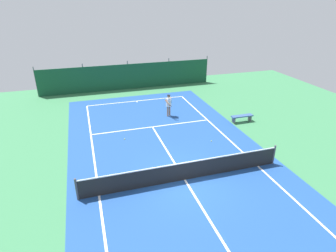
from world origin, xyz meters
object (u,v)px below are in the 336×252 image
at_px(tennis_ball_near_player, 125,139).
at_px(tennis_ball_midcourt, 211,141).
at_px(courtside_bench, 242,117).
at_px(tennis_player, 169,104).
at_px(tennis_net, 185,171).

relative_size(tennis_ball_near_player, tennis_ball_midcourt, 1.00).
xyz_separation_m(tennis_ball_near_player, tennis_ball_midcourt, (5.09, -1.83, 0.00)).
bearing_deg(courtside_bench, tennis_player, 151.11).
bearing_deg(courtside_bench, tennis_ball_near_player, -178.14).
bearing_deg(tennis_player, courtside_bench, 122.68).
xyz_separation_m(tennis_ball_midcourt, courtside_bench, (3.35, 2.11, 0.34)).
height_order(tennis_player, tennis_ball_near_player, tennis_player).
bearing_deg(tennis_player, tennis_ball_near_player, 8.46).
bearing_deg(tennis_player, tennis_ball_midcourt, 77.16).
relative_size(tennis_ball_midcourt, courtside_bench, 0.04).
xyz_separation_m(tennis_ball_near_player, courtside_bench, (8.44, 0.27, 0.34)).
height_order(tennis_net, tennis_ball_midcourt, tennis_net).
bearing_deg(tennis_ball_near_player, tennis_player, 36.89).
xyz_separation_m(tennis_player, courtside_bench, (4.65, -2.57, -0.59)).
bearing_deg(courtside_bench, tennis_ball_midcourt, -147.81).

